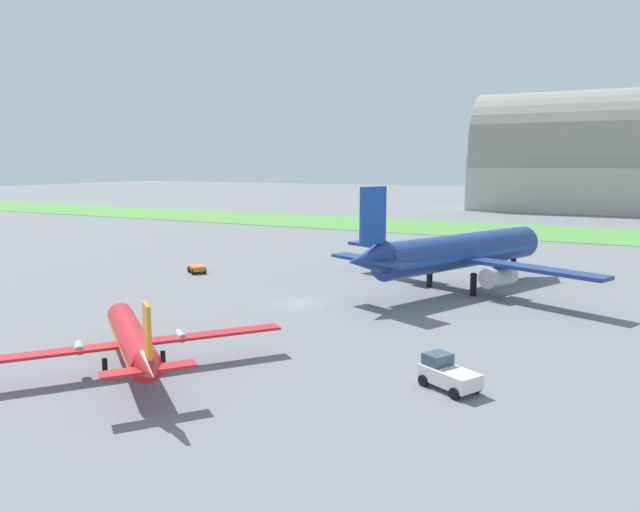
{
  "coord_description": "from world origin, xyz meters",
  "views": [
    {
      "loc": [
        27.42,
        -49.14,
        13.3
      ],
      "look_at": [
        -3.06,
        9.92,
        3.0
      ],
      "focal_mm": 33.75,
      "sensor_mm": 36.0,
      "label": 1
    }
  ],
  "objects": [
    {
      "name": "baggage_cart_midfield",
      "position": [
        -19.11,
        8.16,
        0.57
      ],
      "size": [
        2.95,
        2.82,
        0.9
      ],
      "rotation": [
        0.0,
        0.0,
        5.65
      ],
      "color": "orange",
      "rests_on": "ground_plane"
    },
    {
      "name": "airplane_midfield_jet",
      "position": [
        11.68,
        12.92,
        4.04
      ],
      "size": [
        30.03,
        29.86,
        11.21
      ],
      "rotation": [
        0.0,
        0.0,
        1.17
      ],
      "color": "navy",
      "rests_on": "ground_plane"
    },
    {
      "name": "airplane_foreground_turboprop",
      "position": [
        -0.33,
        -21.61,
        2.18
      ],
      "size": [
        14.57,
        16.35,
        5.95
      ],
      "rotation": [
        0.0,
        0.0,
        2.47
      ],
      "color": "red",
      "rests_on": "ground_plane"
    },
    {
      "name": "pushback_tug_near_gate",
      "position": [
        18.48,
        -15.29,
        0.91
      ],
      "size": [
        4.02,
        3.34,
        1.95
      ],
      "rotation": [
        0.0,
        0.0,
        2.64
      ],
      "color": "white",
      "rests_on": "ground_plane"
    },
    {
      "name": "ground_plane",
      "position": [
        0.0,
        0.0,
        0.0
      ],
      "size": [
        600.0,
        600.0,
        0.0
      ],
      "primitive_type": "plane",
      "color": "slate"
    },
    {
      "name": "grass_taxiway_strip",
      "position": [
        0.0,
        73.36,
        0.04
      ],
      "size": [
        360.0,
        28.0,
        0.08
      ],
      "primitive_type": "cube",
      "color": "#549342",
      "rests_on": "ground_plane"
    },
    {
      "name": "hangar_distant",
      "position": [
        17.87,
        134.24,
        14.74
      ],
      "size": [
        64.14,
        29.86,
        33.04
      ],
      "color": "#B2AD9E",
      "rests_on": "ground_plane"
    }
  ]
}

